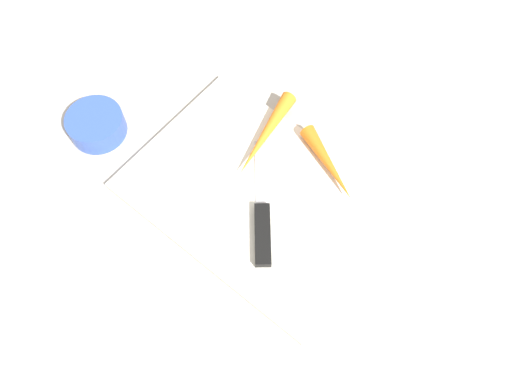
{
  "coord_description": "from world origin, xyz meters",
  "views": [
    {
      "loc": [
        0.21,
        -0.25,
        0.67
      ],
      "look_at": [
        0.0,
        0.0,
        0.01
      ],
      "focal_mm": 35.44,
      "sensor_mm": 36.0,
      "label": 1
    }
  ],
  "objects_px": {
    "knife": "(262,226)",
    "carrot_long": "(265,134)",
    "carrot_short": "(328,164)",
    "cutting_board": "(256,194)",
    "small_bowl": "(96,125)"
  },
  "relations": [
    {
      "from": "knife",
      "to": "carrot_long",
      "type": "relative_size",
      "value": 1.05
    },
    {
      "from": "carrot_short",
      "to": "cutting_board",
      "type": "bearing_deg",
      "value": -95.39
    },
    {
      "from": "cutting_board",
      "to": "carrot_short",
      "type": "distance_m",
      "value": 0.12
    },
    {
      "from": "cutting_board",
      "to": "small_bowl",
      "type": "distance_m",
      "value": 0.27
    },
    {
      "from": "carrot_long",
      "to": "carrot_short",
      "type": "bearing_deg",
      "value": 90.15
    },
    {
      "from": "cutting_board",
      "to": "knife",
      "type": "height_order",
      "value": "knife"
    },
    {
      "from": "cutting_board",
      "to": "small_bowl",
      "type": "bearing_deg",
      "value": -165.56
    },
    {
      "from": "knife",
      "to": "carrot_short",
      "type": "height_order",
      "value": "carrot_short"
    },
    {
      "from": "carrot_long",
      "to": "small_bowl",
      "type": "bearing_deg",
      "value": -65.83
    },
    {
      "from": "carrot_short",
      "to": "knife",
      "type": "bearing_deg",
      "value": -71.58
    },
    {
      "from": "carrot_long",
      "to": "knife",
      "type": "bearing_deg",
      "value": 26.94
    },
    {
      "from": "carrot_long",
      "to": "cutting_board",
      "type": "bearing_deg",
      "value": 20.15
    },
    {
      "from": "cutting_board",
      "to": "knife",
      "type": "distance_m",
      "value": 0.06
    },
    {
      "from": "knife",
      "to": "carrot_short",
      "type": "xyz_separation_m",
      "value": [
        0.01,
        0.14,
        0.01
      ]
    },
    {
      "from": "knife",
      "to": "small_bowl",
      "type": "xyz_separation_m",
      "value": [
        -0.3,
        -0.03,
        0.0
      ]
    }
  ]
}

